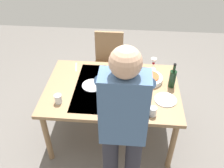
{
  "coord_description": "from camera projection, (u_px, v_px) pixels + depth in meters",
  "views": [
    {
      "loc": [
        -0.18,
        2.1,
        2.43
      ],
      "look_at": [
        0.0,
        0.0,
        0.79
      ],
      "focal_mm": 39.46,
      "sensor_mm": 36.0,
      "label": 1
    }
  ],
  "objects": [
    {
      "name": "person_server",
      "position": [
        123.0,
        127.0,
        1.94
      ],
      "size": [
        0.42,
        0.61,
        1.69
      ],
      "color": "#2D2D38",
      "rests_on": "ground_plane"
    },
    {
      "name": "wine_glass_left",
      "position": [
        135.0,
        84.0,
        2.58
      ],
      "size": [
        0.07,
        0.07,
        0.15
      ],
      "color": "white",
      "rests_on": "dining_table"
    },
    {
      "name": "serving_bowl_pasta",
      "position": [
        149.0,
        78.0,
        2.78
      ],
      "size": [
        0.3,
        0.3,
        0.07
      ],
      "color": "silver",
      "rests_on": "dining_table"
    },
    {
      "name": "table_fork",
      "position": [
        76.0,
        67.0,
        3.01
      ],
      "size": [
        0.05,
        0.18,
        0.0
      ],
      "primitive_type": "cube",
      "rotation": [
        0.0,
        0.0,
        0.19
      ],
      "color": "silver",
      "rests_on": "dining_table"
    },
    {
      "name": "dinner_plate_near",
      "position": [
        165.0,
        100.0,
        2.53
      ],
      "size": [
        0.23,
        0.23,
        0.01
      ],
      "primitive_type": "cylinder",
      "color": "silver",
      "rests_on": "dining_table"
    },
    {
      "name": "water_cup_near_left",
      "position": [
        58.0,
        99.0,
        2.48
      ],
      "size": [
        0.07,
        0.07,
        0.1
      ],
      "primitive_type": "cylinder",
      "color": "silver",
      "rests_on": "dining_table"
    },
    {
      "name": "chair_near",
      "position": [
        109.0,
        60.0,
        3.53
      ],
      "size": [
        0.4,
        0.4,
        0.91
      ],
      "color": "brown",
      "rests_on": "ground_plane"
    },
    {
      "name": "dining_table",
      "position": [
        112.0,
        93.0,
        2.74
      ],
      "size": [
        1.47,
        1.01,
        0.74
      ],
      "color": "#93704C",
      "rests_on": "ground_plane"
    },
    {
      "name": "water_cup_near_right",
      "position": [
        153.0,
        111.0,
        2.34
      ],
      "size": [
        0.07,
        0.07,
        0.09
      ],
      "primitive_type": "cylinder",
      "color": "silver",
      "rests_on": "dining_table"
    },
    {
      "name": "dinner_plate_far",
      "position": [
        92.0,
        85.0,
        2.72
      ],
      "size": [
        0.23,
        0.23,
        0.01
      ],
      "primitive_type": "cylinder",
      "color": "silver",
      "rests_on": "dining_table"
    },
    {
      "name": "table_knife",
      "position": [
        113.0,
        99.0,
        2.54
      ],
      "size": [
        0.02,
        0.2,
        0.0
      ],
      "primitive_type": "cube",
      "rotation": [
        0.0,
        0.0,
        0.05
      ],
      "color": "silver",
      "rests_on": "dining_table"
    },
    {
      "name": "ground_plane",
      "position": [
        112.0,
        132.0,
        3.15
      ],
      "size": [
        6.0,
        6.0,
        0.0
      ],
      "primitive_type": "plane",
      "color": "#66605B"
    },
    {
      "name": "wine_glass_right",
      "position": [
        154.0,
        62.0,
        2.91
      ],
      "size": [
        0.07,
        0.07,
        0.15
      ],
      "color": "white",
      "rests_on": "dining_table"
    },
    {
      "name": "wine_bottle",
      "position": [
        172.0,
        78.0,
        2.65
      ],
      "size": [
        0.07,
        0.07,
        0.3
      ],
      "color": "black",
      "rests_on": "dining_table"
    }
  ]
}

